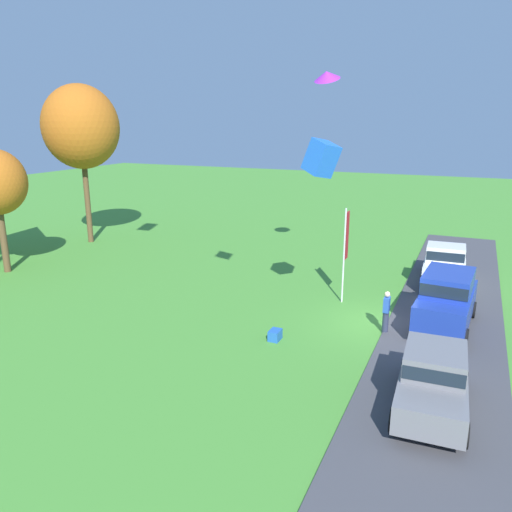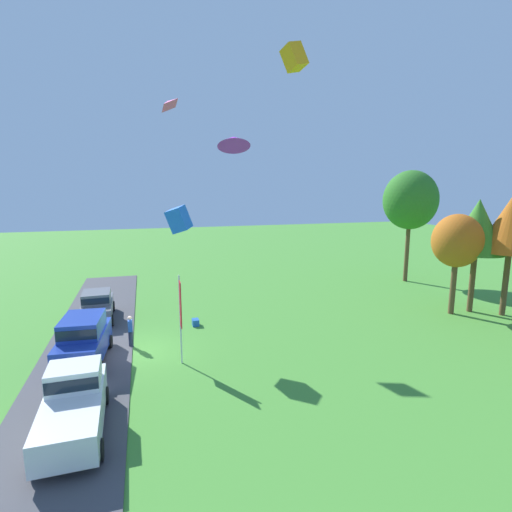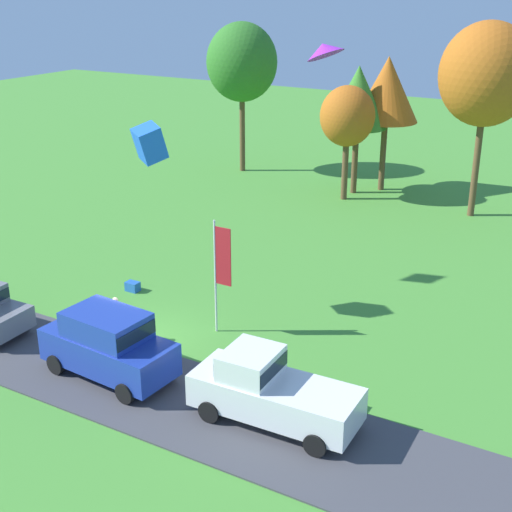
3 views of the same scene
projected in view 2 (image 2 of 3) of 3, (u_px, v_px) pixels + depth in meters
The scene contains 16 objects.
ground_plane at pixel (135, 352), 20.63m from camera, with size 120.00×120.00×0.00m, color #478E33.
pavement_strip at pixel (87, 356), 20.00m from camera, with size 36.00×4.40×0.06m, color #424247.
car_sedan_near_entrance at pixel (97, 305), 25.20m from camera, with size 4.46×2.09×1.84m.
car_suv_by_flagpole at pixel (83, 338), 19.08m from camera, with size 4.72×2.31×2.28m.
car_pickup_mid_row at pixel (74, 403), 13.77m from camera, with size 5.06×2.18×2.14m.
person_watching_sky at pixel (130, 331), 21.09m from camera, with size 0.36×0.24×1.71m.
tree_center_back at pixel (410, 200), 34.43m from camera, with size 4.61×4.61×9.73m.
tree_lone_near at pixel (477, 227), 26.18m from camera, with size 3.60×3.60×7.60m.
tree_right_of_center at pixel (457, 241), 25.88m from camera, with size 3.16×3.16×6.66m.
tree_far_right at pixel (512, 223), 25.36m from camera, with size 3.82×3.82×8.06m.
flag_banner at pixel (180, 310), 18.62m from camera, with size 0.71×0.08×4.36m.
cooler_box at pixel (196, 322), 24.43m from camera, with size 0.56×0.40×0.40m, color blue.
kite_diamond_near_flag at pixel (167, 104), 25.51m from camera, with size 0.87×1.09×0.34m, color #EA4C9E.
kite_box_topmost at pixel (294, 57), 24.94m from camera, with size 1.04×1.04×1.46m, color orange.
kite_delta_trailing_tail at pixel (234, 141), 15.11m from camera, with size 1.26×1.26×0.39m, color purple.
kite_box_mid_center at pixel (179, 219), 21.02m from camera, with size 0.87×0.87×1.22m, color blue.
Camera 2 is at (20.39, 0.76, 8.54)m, focal length 28.00 mm.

